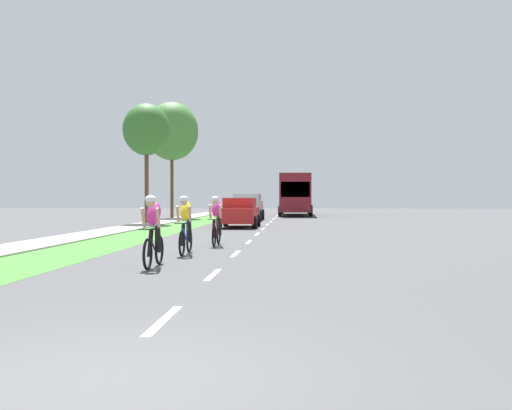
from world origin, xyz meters
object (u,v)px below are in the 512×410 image
cyclist_lead (153,230)px  sedan_red (240,212)px  street_tree_near (146,130)px  street_tree_far (172,131)px  cyclist_distant (216,220)px  cyclist_trailing (185,224)px  bus_maroon (295,193)px  suv_silver (247,206)px

cyclist_lead → sedan_red: 17.48m
cyclist_lead → street_tree_near: (-5.74, 21.47, 4.72)m
street_tree_far → sedan_red: bearing=-64.5°
cyclist_distant → street_tree_far: (-6.87, 25.22, 5.73)m
cyclist_lead → sedan_red: size_ratio=0.40×
cyclist_trailing → sedan_red: bearing=89.9°
cyclist_trailing → sedan_red: size_ratio=0.40×
bus_maroon → cyclist_trailing: bearing=-94.6°
cyclist_trailing → cyclist_distant: size_ratio=1.00×
cyclist_distant → sedan_red: 11.68m
suv_silver → bus_maroon: 12.05m
cyclist_lead → street_tree_near: 22.71m
cyclist_trailing → street_tree_far: size_ratio=0.20×
cyclist_trailing → cyclist_distant: bearing=81.6°
cyclist_lead → street_tree_far: bearing=101.5°
bus_maroon → street_tree_near: (-8.76, -17.10, 3.55)m
cyclist_lead → bus_maroon: size_ratio=0.15×
cyclist_distant → street_tree_near: (-6.32, 15.66, 4.72)m
cyclist_lead → cyclist_distant: bearing=84.3°
sedan_red → bus_maroon: bearing=82.3°
cyclist_distant → suv_silver: (-0.81, 21.20, 0.14)m
suv_silver → cyclist_lead: bearing=-89.5°
sedan_red → cyclist_distant: bearing=-88.0°
cyclist_distant → street_tree_near: street_tree_near is taller
bus_maroon → cyclist_lead: bearing=-94.5°
sedan_red → street_tree_far: street_tree_far is taller
suv_silver → cyclist_trailing: bearing=-89.1°
cyclist_trailing → suv_silver: 24.10m
suv_silver → street_tree_near: 9.06m
cyclist_lead → cyclist_distant: same height
cyclist_lead → suv_silver: size_ratio=0.37×
cyclist_distant → street_tree_far: street_tree_far is taller
suv_silver → sedan_red: bearing=-87.5°
street_tree_near → street_tree_far: (-0.55, 9.57, 1.01)m
cyclist_lead → suv_silver: 27.01m
cyclist_trailing → cyclist_distant: 2.93m
street_tree_far → cyclist_trailing: bearing=-77.1°
street_tree_far → suv_silver: bearing=-33.6°
bus_maroon → cyclist_distant: bearing=-94.3°
suv_silver → street_tree_far: 9.17m
cyclist_trailing → suv_silver: (-0.38, 24.10, 0.14)m
cyclist_trailing → street_tree_near: size_ratio=0.24×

